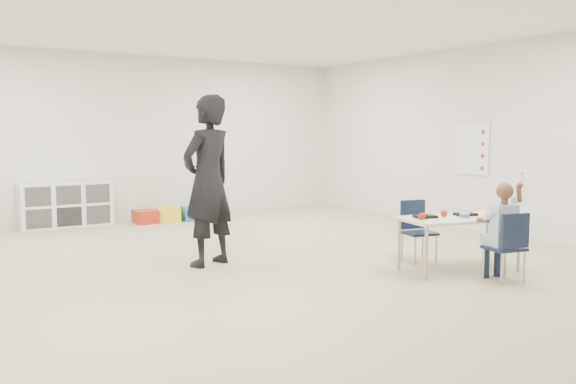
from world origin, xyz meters
TOP-DOWN VIEW (x-y plane):
  - room at (0.00, 0.00)m, footprint 9.00×9.02m
  - table at (1.67, -1.22)m, footprint 1.40×0.90m
  - chair_near at (1.70, -1.78)m, footprint 0.40×0.39m
  - chair_far at (1.63, -0.66)m, footprint 0.40×0.39m
  - child at (1.70, -1.78)m, footprint 0.56×0.56m
  - lunch_tray_near at (1.81, -1.18)m, footprint 0.25×0.20m
  - lunch_tray_far at (1.30, -1.07)m, footprint 0.25×0.20m
  - milk_carton at (1.64, -1.31)m, footprint 0.08×0.08m
  - bread_roll at (1.96, -1.38)m, footprint 0.09×0.09m
  - apple_near at (1.53, -1.12)m, footprint 0.07×0.07m
  - apple_far at (1.17, -1.15)m, footprint 0.07×0.07m
  - cubby_shelf at (-1.20, 4.28)m, footprint 1.40×0.40m
  - rules_poster at (3.98, 0.60)m, footprint 0.02×0.60m
  - adult at (-0.50, 0.50)m, footprint 0.82×0.68m
  - bin_red at (-0.02, 3.96)m, footprint 0.34×0.44m
  - bin_yellow at (0.38, 3.98)m, footprint 0.46×0.54m
  - bin_blue at (0.79, 3.85)m, footprint 0.44×0.52m

SIDE VIEW (x-z plane):
  - bin_red at x=-0.02m, z-range 0.00..0.21m
  - bin_blue at x=0.79m, z-range 0.00..0.23m
  - bin_yellow at x=0.38m, z-range 0.00..0.23m
  - table at x=1.67m, z-range 0.00..0.60m
  - cubby_shelf at x=-1.20m, z-range 0.00..0.70m
  - chair_near at x=1.70m, z-range 0.00..0.71m
  - chair_far at x=1.63m, z-range 0.00..0.71m
  - child at x=1.70m, z-range 0.00..1.12m
  - lunch_tray_near at x=1.81m, z-range 0.59..0.62m
  - lunch_tray_far at x=1.30m, z-range 0.59..0.62m
  - bread_roll at x=1.96m, z-range 0.59..0.66m
  - apple_near at x=1.53m, z-range 0.59..0.66m
  - apple_far at x=1.17m, z-range 0.59..0.66m
  - milk_carton at x=1.64m, z-range 0.59..0.69m
  - adult at x=-0.50m, z-range 0.00..1.92m
  - rules_poster at x=3.98m, z-range 0.85..1.65m
  - room at x=0.00m, z-range 0.00..2.80m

